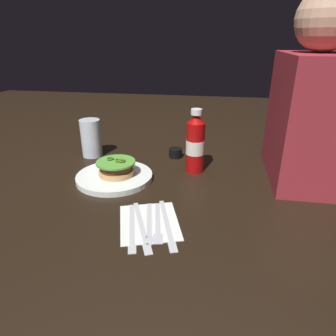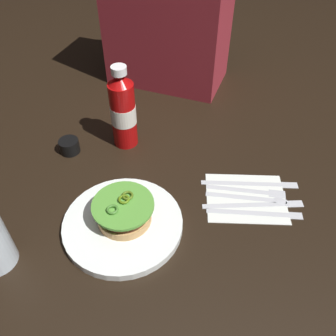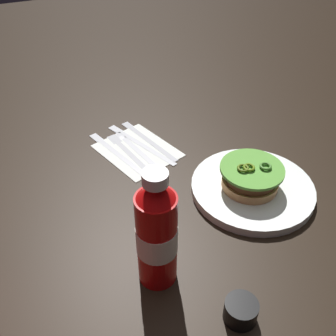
{
  "view_description": "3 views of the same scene",
  "coord_description": "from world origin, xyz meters",
  "px_view_note": "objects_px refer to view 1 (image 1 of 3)",
  "views": [
    {
      "loc": [
        0.83,
        0.27,
        0.42
      ],
      "look_at": [
        0.01,
        0.13,
        0.05
      ],
      "focal_mm": 31.97,
      "sensor_mm": 36.0,
      "label": 1
    },
    {
      "loc": [
        0.25,
        -0.42,
        0.6
      ],
      "look_at": [
        0.07,
        0.08,
        0.08
      ],
      "focal_mm": 38.53,
      "sensor_mm": 36.0,
      "label": 2
    },
    {
      "loc": [
        -0.44,
        0.34,
        0.53
      ],
      "look_at": [
        0.08,
        0.11,
        0.06
      ],
      "focal_mm": 41.8,
      "sensor_mm": 36.0,
      "label": 3
    }
  ],
  "objects_px": {
    "spoon_utensil": "(149,227)",
    "butter_knife": "(132,228)",
    "burger_sandwich": "(116,168)",
    "condiment_cup": "(176,153)",
    "table_knife": "(142,228)",
    "dinner_plate": "(115,177)",
    "fork_utensil": "(158,224)",
    "ketchup_bottle": "(195,144)",
    "water_glass": "(91,138)",
    "diner_person": "(311,105)",
    "napkin": "(149,222)",
    "steak_knife": "(168,225)"
  },
  "relations": [
    {
      "from": "spoon_utensil",
      "to": "butter_knife",
      "type": "bearing_deg",
      "value": -75.75
    },
    {
      "from": "burger_sandwich",
      "to": "condiment_cup",
      "type": "bearing_deg",
      "value": 144.99
    },
    {
      "from": "condiment_cup",
      "to": "table_knife",
      "type": "relative_size",
      "value": 0.24
    },
    {
      "from": "dinner_plate",
      "to": "condiment_cup",
      "type": "bearing_deg",
      "value": 143.55
    },
    {
      "from": "table_knife",
      "to": "fork_utensil",
      "type": "height_order",
      "value": "same"
    },
    {
      "from": "butter_knife",
      "to": "ketchup_bottle",
      "type": "bearing_deg",
      "value": 162.27
    },
    {
      "from": "ketchup_bottle",
      "to": "water_glass",
      "type": "bearing_deg",
      "value": -101.4
    },
    {
      "from": "ketchup_bottle",
      "to": "water_glass",
      "type": "distance_m",
      "value": 0.4
    },
    {
      "from": "burger_sandwich",
      "to": "butter_knife",
      "type": "height_order",
      "value": "burger_sandwich"
    },
    {
      "from": "burger_sandwich",
      "to": "water_glass",
      "type": "xyz_separation_m",
      "value": [
        -0.19,
        -0.16,
        0.03
      ]
    },
    {
      "from": "dinner_plate",
      "to": "diner_person",
      "type": "height_order",
      "value": "diner_person"
    },
    {
      "from": "burger_sandwich",
      "to": "fork_utensil",
      "type": "xyz_separation_m",
      "value": [
        0.23,
        0.18,
        -0.04
      ]
    },
    {
      "from": "napkin",
      "to": "diner_person",
      "type": "xyz_separation_m",
      "value": [
        -0.34,
        0.42,
        0.23
      ]
    },
    {
      "from": "steak_knife",
      "to": "condiment_cup",
      "type": "bearing_deg",
      "value": -174.19
    },
    {
      "from": "diner_person",
      "to": "spoon_utensil",
      "type": "bearing_deg",
      "value": -48.59
    },
    {
      "from": "ketchup_bottle",
      "to": "spoon_utensil",
      "type": "relative_size",
      "value": 1.19
    },
    {
      "from": "condiment_cup",
      "to": "steak_knife",
      "type": "xyz_separation_m",
      "value": [
        0.45,
        0.05,
        -0.01
      ]
    },
    {
      "from": "water_glass",
      "to": "butter_knife",
      "type": "relative_size",
      "value": 0.71
    },
    {
      "from": "fork_utensil",
      "to": "steak_knife",
      "type": "xyz_separation_m",
      "value": [
        0.0,
        0.02,
        0.0
      ]
    },
    {
      "from": "dinner_plate",
      "to": "table_knife",
      "type": "xyz_separation_m",
      "value": [
        0.25,
        0.15,
        -0.0
      ]
    },
    {
      "from": "fork_utensil",
      "to": "diner_person",
      "type": "distance_m",
      "value": 0.57
    },
    {
      "from": "spoon_utensil",
      "to": "steak_knife",
      "type": "height_order",
      "value": "same"
    },
    {
      "from": "condiment_cup",
      "to": "table_knife",
      "type": "bearing_deg",
      "value": -1.44
    },
    {
      "from": "dinner_plate",
      "to": "ketchup_bottle",
      "type": "relative_size",
      "value": 1.14
    },
    {
      "from": "table_knife",
      "to": "spoon_utensil",
      "type": "xyz_separation_m",
      "value": [
        -0.0,
        0.02,
        0.0
      ]
    },
    {
      "from": "burger_sandwich",
      "to": "steak_knife",
      "type": "distance_m",
      "value": 0.31
    },
    {
      "from": "condiment_cup",
      "to": "spoon_utensil",
      "type": "relative_size",
      "value": 0.27
    },
    {
      "from": "condiment_cup",
      "to": "butter_knife",
      "type": "bearing_deg",
      "value": -4.21
    },
    {
      "from": "fork_utensil",
      "to": "ketchup_bottle",
      "type": "bearing_deg",
      "value": 170.02
    },
    {
      "from": "napkin",
      "to": "dinner_plate",
      "type": "bearing_deg",
      "value": -143.35
    },
    {
      "from": "ketchup_bottle",
      "to": "table_knife",
      "type": "relative_size",
      "value": 1.03
    },
    {
      "from": "water_glass",
      "to": "spoon_utensil",
      "type": "xyz_separation_m",
      "value": [
        0.43,
        0.32,
        -0.06
      ]
    },
    {
      "from": "ketchup_bottle",
      "to": "diner_person",
      "type": "xyz_separation_m",
      "value": [
        -0.01,
        0.33,
        0.14
      ]
    },
    {
      "from": "fork_utensil",
      "to": "steak_knife",
      "type": "relative_size",
      "value": 0.82
    },
    {
      "from": "water_glass",
      "to": "fork_utensil",
      "type": "xyz_separation_m",
      "value": [
        0.42,
        0.34,
        -0.06
      ]
    },
    {
      "from": "fork_utensil",
      "to": "steak_knife",
      "type": "bearing_deg",
      "value": 86.56
    },
    {
      "from": "ketchup_bottle",
      "to": "condiment_cup",
      "type": "relative_size",
      "value": 4.34
    },
    {
      "from": "water_glass",
      "to": "diner_person",
      "type": "relative_size",
      "value": 0.26
    },
    {
      "from": "water_glass",
      "to": "butter_knife",
      "type": "distance_m",
      "value": 0.53
    },
    {
      "from": "condiment_cup",
      "to": "spoon_utensil",
      "type": "distance_m",
      "value": 0.47
    },
    {
      "from": "butter_knife",
      "to": "steak_knife",
      "type": "relative_size",
      "value": 0.93
    },
    {
      "from": "condiment_cup",
      "to": "spoon_utensil",
      "type": "bearing_deg",
      "value": 0.49
    },
    {
      "from": "water_glass",
      "to": "diner_person",
      "type": "bearing_deg",
      "value": 84.54
    },
    {
      "from": "water_glass",
      "to": "condiment_cup",
      "type": "relative_size",
      "value": 2.86
    },
    {
      "from": "burger_sandwich",
      "to": "butter_knife",
      "type": "xyz_separation_m",
      "value": [
        0.25,
        0.12,
        -0.04
      ]
    },
    {
      "from": "condiment_cup",
      "to": "diner_person",
      "type": "bearing_deg",
      "value": 75.85
    },
    {
      "from": "ketchup_bottle",
      "to": "water_glass",
      "type": "relative_size",
      "value": 1.52
    },
    {
      "from": "dinner_plate",
      "to": "table_knife",
      "type": "bearing_deg",
      "value": 31.43
    },
    {
      "from": "fork_utensil",
      "to": "table_knife",
      "type": "bearing_deg",
      "value": -58.99
    },
    {
      "from": "spoon_utensil",
      "to": "fork_utensil",
      "type": "bearing_deg",
      "value": 133.0
    }
  ]
}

